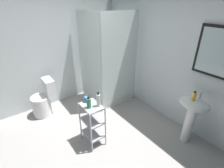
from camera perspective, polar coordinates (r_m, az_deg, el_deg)
The scene contains 12 objects.
ground_plane at distance 2.84m, azimuth -8.46°, elevation -23.46°, with size 4.20×4.20×0.02m, color gray.
wall_back at distance 3.21m, azimuth 20.43°, elevation 8.89°, with size 4.20×0.14×2.50m.
wall_left at distance 3.70m, azimuth -24.15°, elevation 10.44°, with size 0.10×4.20×2.50m, color silver.
shower_stall at distance 3.84m, azimuth -1.88°, elevation 0.78°, with size 0.92×0.92×2.00m.
pedestal_sink at distance 2.93m, azimuth 25.90°, elevation -8.89°, with size 0.46×0.37×0.81m.
sink_faucet at distance 2.88m, azimuth 28.19°, elevation -3.39°, with size 0.03×0.03×0.10m, color silver.
toilet at distance 3.68m, azimuth -22.61°, elevation -5.39°, with size 0.37×0.49×0.76m.
storage_cart at distance 2.72m, azimuth -6.82°, elevation -12.64°, with size 0.38×0.28×0.74m.
hand_soap_bottle at distance 2.77m, azimuth 26.49°, elevation -3.79°, with size 0.06×0.06×0.16m.
body_wash_bottle_green at distance 2.45m, azimuth -8.03°, elevation -6.48°, with size 0.06×0.06×0.19m.
lotion_bottle_white at distance 2.46m, azimuth -4.74°, elevation -5.51°, with size 0.06×0.06×0.25m.
rinse_cup at distance 2.61m, azimuth -8.79°, elevation -5.23°, with size 0.08×0.08×0.09m, color #3870B2.
Camera 1 is at (1.65, -0.75, 2.17)m, focal length 26.45 mm.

